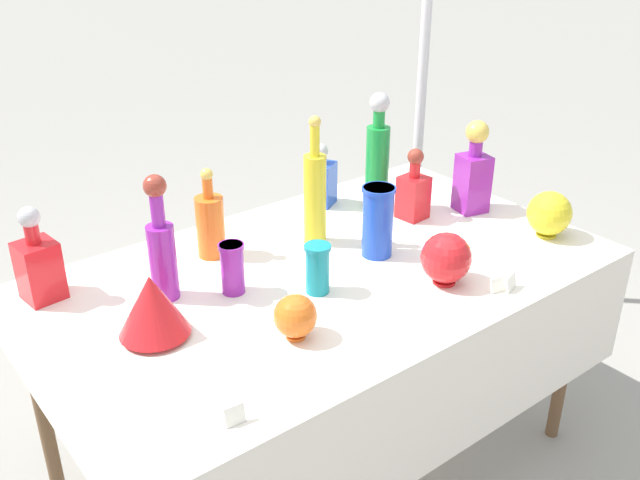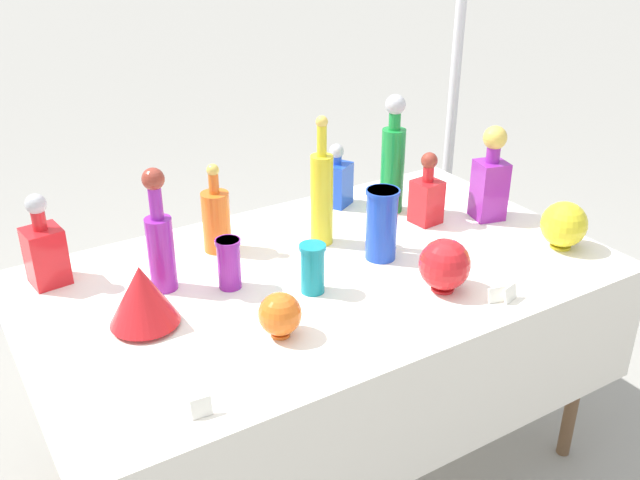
{
  "view_description": "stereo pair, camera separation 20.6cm",
  "coord_description": "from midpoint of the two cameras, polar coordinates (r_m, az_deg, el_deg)",
  "views": [
    {
      "loc": [
        -1.14,
        -1.46,
        1.78
      ],
      "look_at": [
        0.0,
        0.0,
        0.86
      ],
      "focal_mm": 40.0,
      "sensor_mm": 36.0,
      "label": 1
    },
    {
      "loc": [
        -0.97,
        -1.57,
        1.78
      ],
      "look_at": [
        0.0,
        0.0,
        0.86
      ],
      "focal_mm": 40.0,
      "sensor_mm": 36.0,
      "label": 2
    }
  ],
  "objects": [
    {
      "name": "slender_vase_2",
      "position": [
        2.14,
        1.91,
        1.57
      ],
      "size": [
        0.1,
        0.1,
        0.22
      ],
      "color": "blue",
      "rests_on": "display_table"
    },
    {
      "name": "tall_bottle_0",
      "position": [
        1.97,
        -15.52,
        -0.65
      ],
      "size": [
        0.07,
        0.07,
        0.36
      ],
      "color": "purple",
      "rests_on": "display_table"
    },
    {
      "name": "ground_plane",
      "position": [
        2.56,
        -2.41,
        -17.57
      ],
      "size": [
        40.0,
        40.0,
        0.0
      ],
      "primitive_type": "plane",
      "color": "gray"
    },
    {
      "name": "round_bowl_1",
      "position": [
        1.78,
        -5.33,
        -6.19
      ],
      "size": [
        0.11,
        0.11,
        0.12
      ],
      "color": "orange",
      "rests_on": "display_table"
    },
    {
      "name": "round_bowl_0",
      "position": [
        2.36,
        15.53,
        2.0
      ],
      "size": [
        0.14,
        0.14,
        0.15
      ],
      "color": "yellow",
      "rests_on": "display_table"
    },
    {
      "name": "tall_bottle_3",
      "position": [
        2.45,
        2.22,
        6.56
      ],
      "size": [
        0.08,
        0.08,
        0.41
      ],
      "color": "#198C38",
      "rests_on": "display_table"
    },
    {
      "name": "tall_bottle_1",
      "position": [
        2.2,
        -3.08,
        3.58
      ],
      "size": [
        0.07,
        0.07,
        0.42
      ],
      "color": "yellow",
      "rests_on": "display_table"
    },
    {
      "name": "square_decanter_2",
      "position": [
        2.48,
        9.86,
        5.36
      ],
      "size": [
        0.12,
        0.12,
        0.32
      ],
      "color": "purple",
      "rests_on": "display_table"
    },
    {
      "name": "price_tag_right",
      "position": [
        2.03,
        11.32,
        -3.59
      ],
      "size": [
        0.06,
        0.03,
        0.04
      ],
      "primitive_type": "cube",
      "rotation": [
        -0.21,
        0.0,
        -0.21
      ],
      "color": "white",
      "rests_on": "display_table"
    },
    {
      "name": "round_bowl_2",
      "position": [
        2.02,
        7.2,
        -1.52
      ],
      "size": [
        0.15,
        0.15,
        0.15
      ],
      "color": "red",
      "rests_on": "display_table"
    },
    {
      "name": "fluted_vase_0",
      "position": [
        1.83,
        -16.45,
        -5.12
      ],
      "size": [
        0.18,
        0.18,
        0.17
      ],
      "color": "red",
      "rests_on": "display_table"
    },
    {
      "name": "tall_bottle_2",
      "position": [
        2.19,
        -11.45,
        1.24
      ],
      "size": [
        0.09,
        0.09,
        0.28
      ],
      "color": "orange",
      "rests_on": "display_table"
    },
    {
      "name": "square_decanter_0",
      "position": [
        2.41,
        5.08,
        3.87
      ],
      "size": [
        0.09,
        0.09,
        0.25
      ],
      "color": "red",
      "rests_on": "display_table"
    },
    {
      "name": "square_decanter_1",
      "position": [
        2.1,
        -24.28,
        -1.84
      ],
      "size": [
        0.11,
        0.11,
        0.27
      ],
      "color": "red",
      "rests_on": "display_table"
    },
    {
      "name": "square_decanter_3",
      "position": [
        2.51,
        -2.29,
        4.76
      ],
      "size": [
        0.12,
        0.12,
        0.23
      ],
      "color": "blue",
      "rests_on": "display_table"
    },
    {
      "name": "slender_vase_0",
      "position": [
        1.96,
        -3.21,
        -2.23
      ],
      "size": [
        0.07,
        0.07,
        0.14
      ],
      "color": "teal",
      "rests_on": "display_table"
    },
    {
      "name": "slender_vase_1",
      "position": [
        1.99,
        -10.0,
        -2.17
      ],
      "size": [
        0.07,
        0.07,
        0.15
      ],
      "color": "purple",
      "rests_on": "display_table"
    },
    {
      "name": "price_tag_left",
      "position": [
        1.56,
        -10.73,
        -13.73
      ],
      "size": [
        0.05,
        0.02,
        0.05
      ],
      "primitive_type": "cube",
      "rotation": [
        -0.21,
        0.0,
        -0.09
      ],
      "color": "white",
      "rests_on": "display_table"
    },
    {
      "name": "price_tag_center",
      "position": [
        2.04,
        12.26,
        -3.43
      ],
      "size": [
        0.06,
        0.03,
        0.05
      ],
      "primitive_type": "cube",
      "rotation": [
        -0.21,
        0.0,
        0.27
      ],
      "color": "white",
      "rests_on": "display_table"
    },
    {
      "name": "cardboard_box_behind_left",
      "position": [
        3.1,
        -13.35,
        -5.59
      ],
      "size": [
        0.56,
        0.35,
        0.42
      ],
      "color": "tan",
      "rests_on": "ground"
    },
    {
      "name": "canopy_pole",
      "position": [
        3.17,
        6.16,
        10.07
      ],
      "size": [
        0.18,
        0.18,
        2.3
      ],
      "color": "silver",
      "rests_on": "ground"
    },
    {
      "name": "display_table",
      "position": [
        2.11,
        -2.07,
        -4.52
      ],
      "size": [
        1.71,
        1.0,
        0.76
      ],
      "color": "white",
      "rests_on": "ground"
    }
  ]
}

